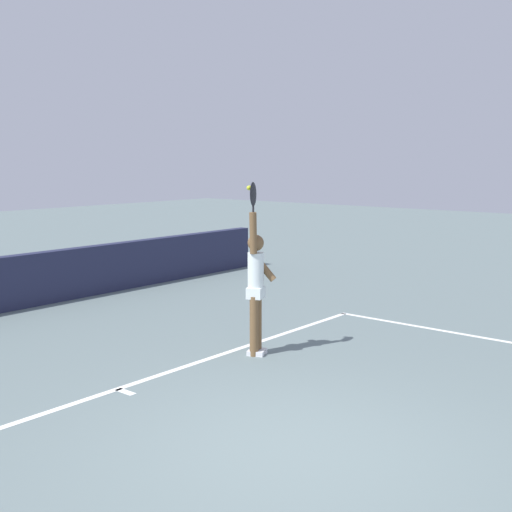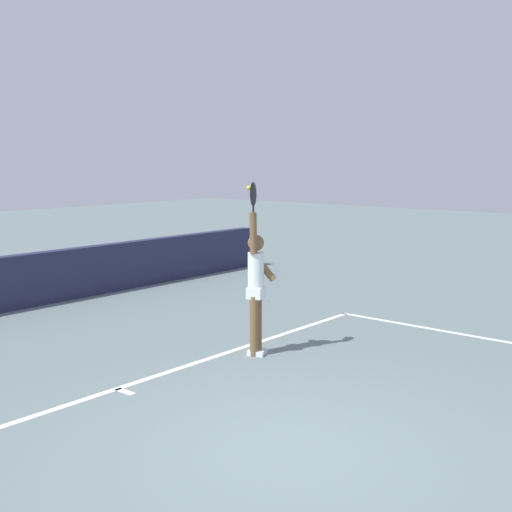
% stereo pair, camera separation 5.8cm
% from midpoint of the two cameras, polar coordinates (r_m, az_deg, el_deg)
% --- Properties ---
extents(ground_plane, '(60.00, 60.00, 0.00)m').
position_cam_midpoint_polar(ground_plane, '(6.65, 2.91, -16.46)').
color(ground_plane, slate).
extents(court_lines, '(10.48, 5.71, 0.00)m').
position_cam_midpoint_polar(court_lines, '(6.58, 3.74, -16.69)').
color(court_lines, white).
rests_on(court_lines, ground).
extents(tennis_player, '(0.52, 0.43, 2.51)m').
position_cam_midpoint_polar(tennis_player, '(9.35, -0.19, -2.42)').
color(tennis_player, brown).
rests_on(tennis_player, ground).
extents(tennis_ball, '(0.07, 0.07, 0.07)m').
position_cam_midpoint_polar(tennis_ball, '(9.18, -0.79, 5.93)').
color(tennis_ball, '#D1E02C').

